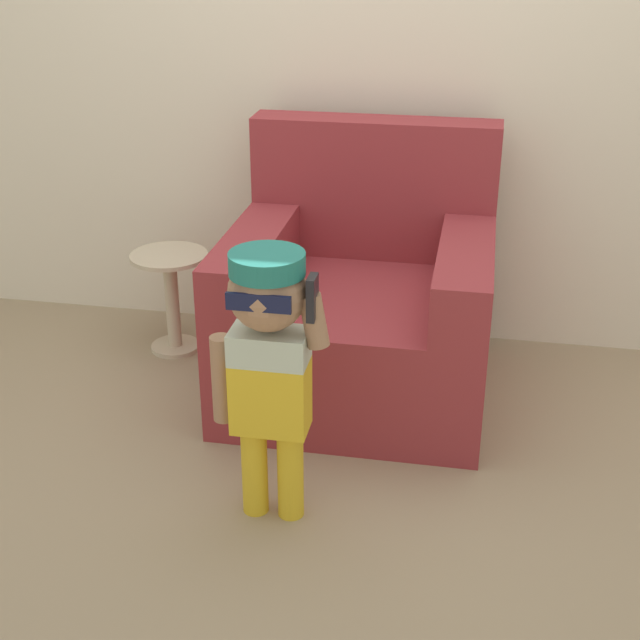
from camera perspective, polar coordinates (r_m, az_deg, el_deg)
ground_plane at (r=3.46m, az=1.38°, el=-5.90°), size 10.00×10.00×0.00m
wall_back at (r=3.78m, az=3.67°, el=17.74°), size 10.00×0.05×2.60m
armchair at (r=3.50m, az=2.63°, el=0.91°), size 0.99×0.96×1.01m
person_child at (r=2.63m, az=-3.31°, el=-1.74°), size 0.36×0.27×0.89m
side_table at (r=3.87m, az=-9.48°, el=1.77°), size 0.33×0.33×0.45m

